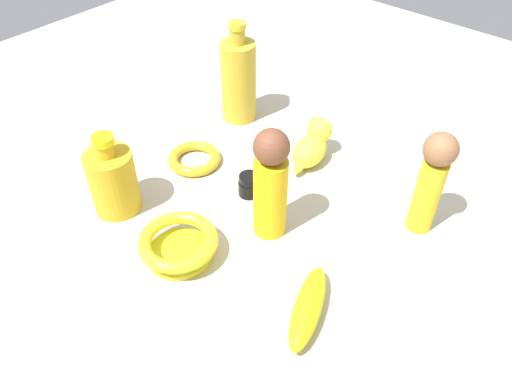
# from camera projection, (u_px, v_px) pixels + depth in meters

# --- Properties ---
(ground) EXTENTS (2.00, 2.00, 0.00)m
(ground) POSITION_uv_depth(u_px,v_px,m) (256.00, 211.00, 0.92)
(ground) COLOR #BCB29E
(bottle_tall) EXTENTS (0.08, 0.08, 0.22)m
(bottle_tall) POSITION_uv_depth(u_px,v_px,m) (239.00, 80.00, 1.08)
(bottle_tall) COLOR gold
(bottle_tall) RESTS_ON ground
(person_figure_adult) EXTENTS (0.08, 0.08, 0.21)m
(person_figure_adult) POSITION_uv_depth(u_px,v_px,m) (271.00, 183.00, 0.81)
(person_figure_adult) COLOR yellow
(person_figure_adult) RESTS_ON ground
(bottle_short) EXTENTS (0.08, 0.08, 0.16)m
(bottle_short) POSITION_uv_depth(u_px,v_px,m) (113.00, 180.00, 0.88)
(bottle_short) COLOR gold
(bottle_short) RESTS_ON ground
(person_figure_child) EXTENTS (0.06, 0.06, 0.20)m
(person_figure_child) POSITION_uv_depth(u_px,v_px,m) (432.00, 179.00, 0.82)
(person_figure_child) COLOR yellow
(person_figure_child) RESTS_ON ground
(banana) EXTENTS (0.16, 0.10, 0.04)m
(banana) POSITION_uv_depth(u_px,v_px,m) (308.00, 307.00, 0.74)
(banana) COLOR yellow
(banana) RESTS_ON ground
(nail_polish_jar) EXTENTS (0.04, 0.04, 0.04)m
(nail_polish_jar) POSITION_uv_depth(u_px,v_px,m) (249.00, 185.00, 0.94)
(nail_polish_jar) COLOR black
(nail_polish_jar) RESTS_ON ground
(bangle) EXTENTS (0.11, 0.11, 0.02)m
(bangle) POSITION_uv_depth(u_px,v_px,m) (194.00, 159.00, 1.02)
(bangle) COLOR gold
(bangle) RESTS_ON ground
(bowl) EXTENTS (0.13, 0.13, 0.05)m
(bowl) POSITION_uv_depth(u_px,v_px,m) (179.00, 244.00, 0.82)
(bowl) COLOR gold
(bowl) RESTS_ON ground
(cat_figurine) EXTENTS (0.13, 0.07, 0.09)m
(cat_figurine) POSITION_uv_depth(u_px,v_px,m) (313.00, 144.00, 1.00)
(cat_figurine) COLOR yellow
(cat_figurine) RESTS_ON ground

